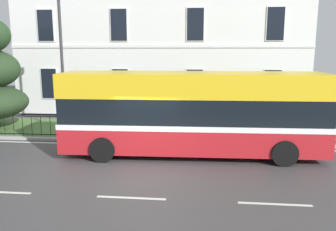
{
  "coord_description": "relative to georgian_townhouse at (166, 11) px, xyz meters",
  "views": [
    {
      "loc": [
        1.98,
        -10.83,
        4.14
      ],
      "look_at": [
        0.43,
        4.32,
        1.25
      ],
      "focal_mm": 36.75,
      "sensor_mm": 36.0,
      "label": 1
    }
  ],
  "objects": [
    {
      "name": "single_decker_bus",
      "position": [
        2.41,
        -12.55,
        -5.21
      ],
      "size": [
        10.27,
        2.84,
        3.29
      ],
      "rotation": [
        0.0,
        0.0,
        0.03
      ],
      "color": "#AE1C22",
      "rests_on": "ground_plane"
    },
    {
      "name": "litter_bin",
      "position": [
        4.26,
        -9.76,
        -6.2
      ],
      "size": [
        0.57,
        0.57,
        1.22
      ],
      "color": "#23472D",
      "rests_on": "ground_plane"
    },
    {
      "name": "georgian_townhouse",
      "position": [
        0.0,
        0.0,
        0.0
      ],
      "size": [
        18.69,
        10.35,
        13.57
      ],
      "color": "white",
      "rests_on": "ground_plane"
    },
    {
      "name": "iron_verge_railing",
      "position": [
        -0.0,
        -10.68,
        -6.31
      ],
      "size": [
        18.86,
        0.04,
        0.97
      ],
      "color": "black",
      "rests_on": "ground_plane"
    },
    {
      "name": "street_lamp_post",
      "position": [
        -3.89,
        -10.0,
        -2.96
      ],
      "size": [
        0.36,
        0.24,
        6.73
      ],
      "color": "#333338",
      "rests_on": "ground_plane"
    },
    {
      "name": "ground_plane",
      "position": [
        0.82,
        -14.29,
        -6.95
      ],
      "size": [
        60.0,
        56.0,
        0.18
      ],
      "color": "#424042"
    }
  ]
}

